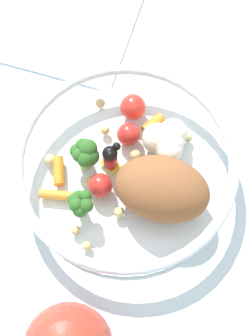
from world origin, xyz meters
name	(u,v)px	position (x,y,z in m)	size (l,w,h in m)	color
ground_plane	(115,190)	(0.00, 0.00, 0.00)	(2.40, 2.40, 0.00)	silver
food_container	(136,169)	(-0.01, 0.02, 0.03)	(0.22, 0.22, 0.07)	white
folded_napkin	(69,23)	(-0.21, -0.02, 0.00)	(0.15, 0.15, 0.01)	white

